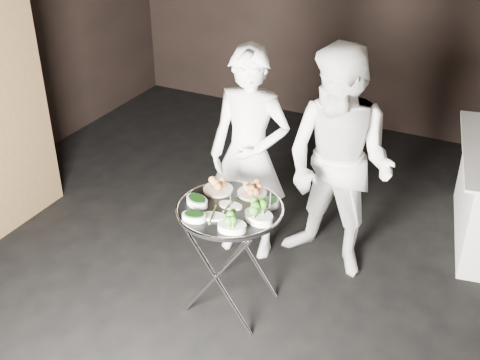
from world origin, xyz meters
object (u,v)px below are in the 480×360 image
at_px(serving_tray, 230,209).
at_px(waiter_right, 339,165).
at_px(tray_stand, 230,253).
at_px(waiter_left, 249,156).

bearing_deg(serving_tray, waiter_right, 57.71).
xyz_separation_m(serving_tray, waiter_right, (0.48, 0.77, 0.07)).
bearing_deg(tray_stand, serving_tray, 0.00).
distance_m(tray_stand, waiter_left, 0.80).
height_order(tray_stand, waiter_right, waiter_right).
xyz_separation_m(tray_stand, waiter_left, (-0.18, 0.68, 0.39)).
xyz_separation_m(tray_stand, waiter_right, (0.48, 0.77, 0.43)).
relative_size(tray_stand, waiter_right, 0.46).
xyz_separation_m(waiter_left, waiter_right, (0.67, 0.09, 0.04)).
distance_m(serving_tray, waiter_right, 0.91).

